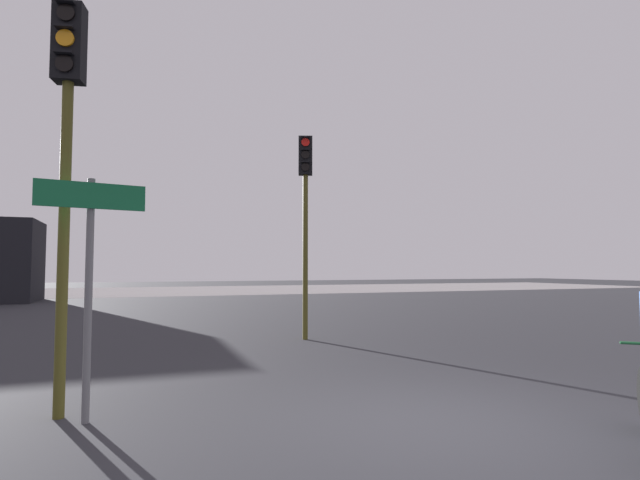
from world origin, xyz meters
TOP-DOWN VIEW (x-y plane):
  - ground_plane at (0.00, 0.00)m, footprint 120.00×120.00m
  - water_strip at (0.00, 33.71)m, footprint 80.00×16.00m
  - traffic_light_near_left at (-3.75, 1.79)m, footprint 0.36×0.38m
  - traffic_light_center at (0.71, 6.54)m, footprint 0.38×0.40m
  - direction_sign_post at (-3.45, 1.49)m, footprint 1.09×0.21m

SIDE VIEW (x-z plane):
  - ground_plane at x=0.00m, z-range 0.00..0.00m
  - water_strip at x=0.00m, z-range 0.00..0.01m
  - direction_sign_post at x=-3.45m, z-range 0.40..3.00m
  - traffic_light_near_left at x=-3.75m, z-range 0.89..5.53m
  - traffic_light_center at x=0.71m, z-range 0.90..5.62m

